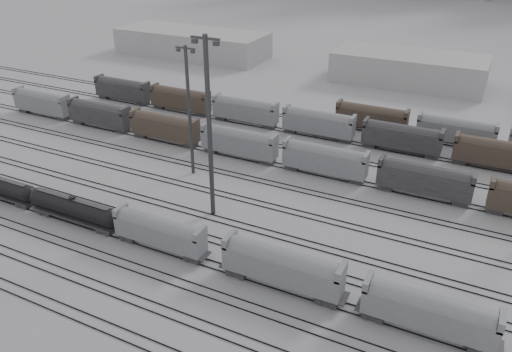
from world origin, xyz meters
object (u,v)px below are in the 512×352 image
at_px(tank_car_b, 74,208).
at_px(hopper_car_c, 429,311).
at_px(hopper_car_b, 282,265).
at_px(light_mast_c, 209,126).
at_px(hopper_car_a, 160,231).

relative_size(tank_car_b, hopper_car_c, 1.19).
bearing_deg(hopper_car_c, tank_car_b, 180.00).
bearing_deg(hopper_car_b, light_mast_c, 145.86).
bearing_deg(tank_car_b, hopper_car_b, 0.00).
xyz_separation_m(hopper_car_b, hopper_car_c, (17.24, 0.00, -0.20)).
bearing_deg(hopper_car_c, hopper_car_b, 180.00).
distance_m(hopper_car_b, hopper_car_c, 17.24).
xyz_separation_m(hopper_car_a, hopper_car_c, (35.38, 0.00, 0.15)).
bearing_deg(light_mast_c, hopper_car_b, -34.14).
bearing_deg(hopper_car_a, light_mast_c, 81.46).
xyz_separation_m(tank_car_b, light_mast_c, (17.21, 11.17, 12.06)).
relative_size(hopper_car_a, hopper_car_c, 0.95).
relative_size(hopper_car_b, hopper_car_c, 1.06).
bearing_deg(tank_car_b, light_mast_c, 32.99).
height_order(hopper_car_a, hopper_car_b, hopper_car_b).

